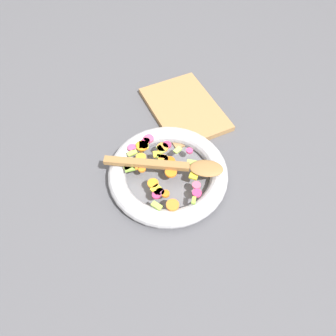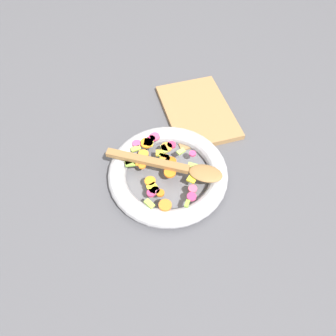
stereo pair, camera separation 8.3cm
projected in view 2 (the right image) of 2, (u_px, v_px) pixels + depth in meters
name	position (u px, v px, depth m)	size (l,w,h in m)	color
ground_plane	(168.00, 178.00, 0.93)	(4.00, 4.00, 0.00)	#4C4C51
skillet	(168.00, 174.00, 0.91)	(0.33, 0.33, 0.05)	slate
chopped_vegetables	(160.00, 164.00, 0.89)	(0.27, 0.20, 0.01)	orange
wooden_spoon	(176.00, 167.00, 0.87)	(0.20, 0.30, 0.01)	olive
cutting_board	(198.00, 111.00, 1.07)	(0.29, 0.21, 0.02)	#9E7547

